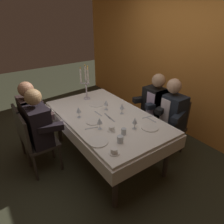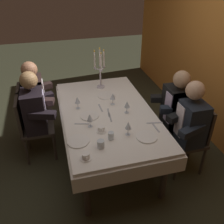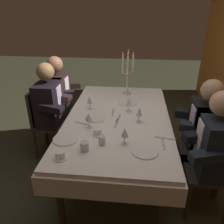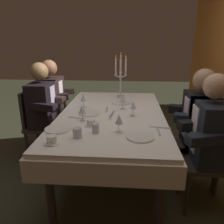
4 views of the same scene
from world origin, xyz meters
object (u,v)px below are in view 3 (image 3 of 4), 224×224
Objects in this scene: wine_glass_0 at (139,112)px; seated_diner_1 at (49,103)px; dinner_plate_1 at (127,102)px; coffee_cup_1 at (97,132)px; wine_glass_3 at (89,117)px; seated_diner_3 at (214,145)px; dinner_plate_3 at (145,151)px; dinner_plate_2 at (66,139)px; water_tumbler_0 at (102,140)px; dining_table at (118,126)px; coffee_cup_0 at (60,155)px; water_tumbler_1 at (84,146)px; wine_glass_1 at (125,133)px; candelabra at (128,75)px; wine_glass_4 at (129,102)px; wine_glass_2 at (90,100)px; seated_diner_0 at (57,93)px; seated_diner_2 at (205,128)px; dinner_plate_0 at (96,118)px.

seated_diner_1 is at bearing -109.34° from wine_glass_0.
coffee_cup_1 is (0.78, -0.25, 0.02)m from dinner_plate_1.
seated_diner_3 is (0.18, 1.15, -0.12)m from wine_glass_3.
dinner_plate_3 is at bearing 62.12° from coffee_cup_1.
dinner_plate_2 is at bearing -87.46° from seated_diner_3.
dinner_plate_2 is 2.77× the size of water_tumbler_0.
coffee_cup_0 is at bearing -27.56° from dining_table.
water_tumbler_0 is 0.38m from coffee_cup_0.
wine_glass_3 is at bearing 164.93° from coffee_cup_0.
dinner_plate_3 is 0.50m from coffee_cup_1.
water_tumbler_1 is 1.14m from seated_diner_3.
wine_glass_1 is at bearing 55.40° from wine_glass_3.
seated_diner_1 is (-0.84, -0.79, -0.05)m from water_tumbler_0.
seated_diner_1 is (-0.91, -1.16, -0.01)m from dinner_plate_3.
dining_table is at bearing -116.55° from seated_diner_3.
water_tumbler_0 is at bearing -35.30° from wine_glass_0.
candelabra is at bearing 160.59° from wine_glass_3.
wine_glass_0 is 1.00× the size of wine_glass_4.
coffee_cup_1 is (0.12, 0.10, -0.09)m from wine_glass_3.
wine_glass_1 reaches higher than water_tumbler_0.
dinner_plate_1 is 0.76m from wine_glass_3.
wine_glass_0 is at bearing 25.32° from wine_glass_4.
wine_glass_4 is 1.01m from seated_diner_1.
wine_glass_2 is (-0.26, -0.56, -0.00)m from wine_glass_0.
coffee_cup_1 is at bearing -117.88° from dinner_plate_3.
wine_glass_1 is (0.02, 0.54, 0.11)m from dinner_plate_2.
wine_glass_4 is at bearing 150.99° from coffee_cup_0.
wine_glass_0 is 0.56m from water_tumbler_0.
seated_diner_3 reaches higher than dinner_plate_1.
wine_glass_2 and wine_glass_3 have the same top height.
dinner_plate_2 is 0.19× the size of seated_diner_1.
wine_glass_1 is 1.24× the size of coffee_cup_1.
wine_glass_0 is 0.72m from water_tumbler_1.
water_tumbler_0 is (0.94, -0.18, 0.03)m from dinner_plate_1.
water_tumbler_1 is at bearing 27.09° from seated_diner_0.
candelabra is at bearing -175.49° from wine_glass_4.
water_tumbler_0 is at bearing -67.98° from seated_diner_2.
water_tumbler_0 is at bearing -16.54° from wine_glass_4.
dinner_plate_1 is 0.27m from wine_glass_4.
candelabra is 2.41× the size of dinner_plate_1.
dinner_plate_0 is at bearing -137.65° from dinner_plate_3.
water_tumbler_1 is (0.56, -0.45, -0.08)m from wine_glass_0.
wine_glass_0 is 0.27m from wine_glass_4.
dinner_plate_2 is (0.90, -0.52, 0.00)m from dinner_plate_1.
dinner_plate_1 is 1.09× the size of dinner_plate_3.
wine_glass_2 is at bearing -161.09° from water_tumbler_0.
seated_diner_2 reaches higher than wine_glass_3.
dinner_plate_3 is 0.79m from wine_glass_4.
wine_glass_3 reaches higher than coffee_cup_0.
dinner_plate_2 is at bearing -24.58° from dinner_plate_0.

